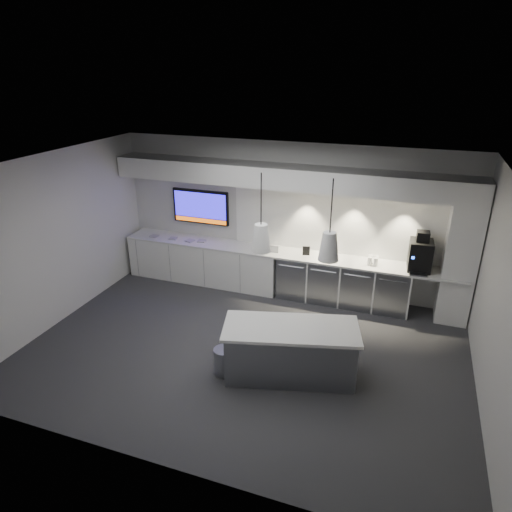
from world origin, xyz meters
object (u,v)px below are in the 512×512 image
at_px(wall_tv, 201,207).
at_px(island, 290,351).
at_px(coffee_machine, 420,254).
at_px(bin, 224,361).

height_order(wall_tv, island, wall_tv).
height_order(island, coffee_machine, coffee_machine).
xyz_separation_m(wall_tv, coffee_machine, (4.44, -0.25, -0.36)).
bearing_deg(coffee_machine, bin, -136.17).
xyz_separation_m(bin, coffee_machine, (2.62, 2.86, 0.99)).
xyz_separation_m(island, coffee_machine, (1.67, 2.57, 0.78)).
bearing_deg(island, bin, -177.55).
relative_size(wall_tv, coffee_machine, 1.73).
distance_m(bin, coffee_machine, 4.00).
bearing_deg(wall_tv, coffee_machine, -3.18).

